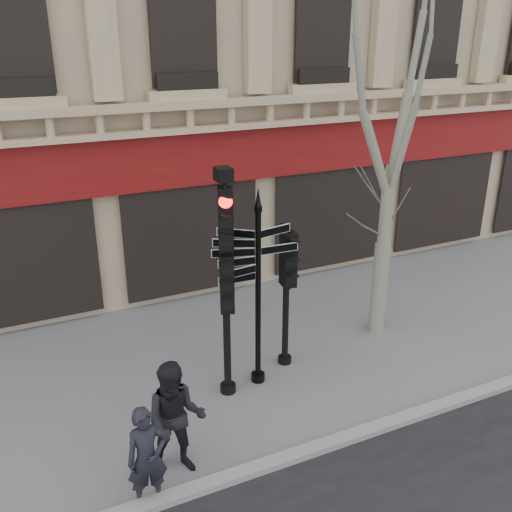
{
  "coord_description": "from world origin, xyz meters",
  "views": [
    {
      "loc": [
        -4.2,
        -7.72,
        6.42
      ],
      "look_at": [
        -0.28,
        0.6,
        2.74
      ],
      "focal_mm": 40.0,
      "sensor_mm": 36.0,
      "label": 1
    }
  ],
  "objects_px": {
    "traffic_signal_main": "(225,258)",
    "pedestrian_a": "(147,458)",
    "fingerpost": "(258,256)",
    "plane_tree": "(399,67)",
    "pedestrian_b": "(176,420)",
    "traffic_signal_secondary": "(287,273)"
  },
  "relations": [
    {
      "from": "fingerpost",
      "to": "plane_tree",
      "type": "xyz_separation_m",
      "value": [
        3.3,
        0.66,
        3.11
      ]
    },
    {
      "from": "pedestrian_a",
      "to": "pedestrian_b",
      "type": "bearing_deg",
      "value": 38.74
    },
    {
      "from": "fingerpost",
      "to": "traffic_signal_secondary",
      "type": "height_order",
      "value": "fingerpost"
    },
    {
      "from": "traffic_signal_secondary",
      "to": "pedestrian_b",
      "type": "relative_size",
      "value": 1.5
    },
    {
      "from": "fingerpost",
      "to": "pedestrian_a",
      "type": "distance_m",
      "value": 3.92
    },
    {
      "from": "pedestrian_a",
      "to": "fingerpost",
      "type": "bearing_deg",
      "value": 38.19
    },
    {
      "from": "pedestrian_a",
      "to": "pedestrian_b",
      "type": "relative_size",
      "value": 0.84
    },
    {
      "from": "plane_tree",
      "to": "pedestrian_a",
      "type": "distance_m",
      "value": 8.28
    },
    {
      "from": "traffic_signal_main",
      "to": "pedestrian_b",
      "type": "bearing_deg",
      "value": -112.74
    },
    {
      "from": "traffic_signal_secondary",
      "to": "pedestrian_b",
      "type": "bearing_deg",
      "value": -138.91
    },
    {
      "from": "plane_tree",
      "to": "pedestrian_a",
      "type": "height_order",
      "value": "plane_tree"
    },
    {
      "from": "plane_tree",
      "to": "pedestrian_b",
      "type": "distance_m",
      "value": 7.63
    },
    {
      "from": "traffic_signal_main",
      "to": "pedestrian_a",
      "type": "xyz_separation_m",
      "value": [
        -2.07,
        -2.05,
        -1.92
      ]
    },
    {
      "from": "fingerpost",
      "to": "plane_tree",
      "type": "relative_size",
      "value": 0.48
    },
    {
      "from": "traffic_signal_main",
      "to": "plane_tree",
      "type": "distance_m",
      "value": 5.03
    },
    {
      "from": "plane_tree",
      "to": "pedestrian_a",
      "type": "xyz_separation_m",
      "value": [
        -6.04,
        -2.8,
        -4.92
      ]
    },
    {
      "from": "traffic_signal_main",
      "to": "traffic_signal_secondary",
      "type": "distance_m",
      "value": 1.68
    },
    {
      "from": "pedestrian_a",
      "to": "pedestrian_b",
      "type": "xyz_separation_m",
      "value": [
        0.57,
        0.46,
        0.15
      ]
    },
    {
      "from": "plane_tree",
      "to": "pedestrian_b",
      "type": "relative_size",
      "value": 4.27
    },
    {
      "from": "traffic_signal_secondary",
      "to": "pedestrian_b",
      "type": "xyz_separation_m",
      "value": [
        -2.95,
        -2.03,
        -1.05
      ]
    },
    {
      "from": "fingerpost",
      "to": "pedestrian_b",
      "type": "bearing_deg",
      "value": -128.63
    },
    {
      "from": "fingerpost",
      "to": "traffic_signal_secondary",
      "type": "bearing_deg",
      "value": 37.68
    }
  ]
}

